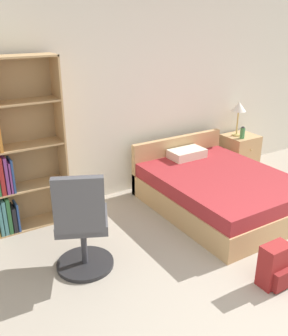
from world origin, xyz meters
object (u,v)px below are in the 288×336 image
Objects in this scene: office_chair at (82,227)px; water_bottle at (242,133)px; table_lamp at (239,108)px; backpack_red at (275,267)px; nightstand at (239,153)px; bed at (217,189)px; bookshelf at (9,153)px.

office_chair reaches higher than water_bottle.
table_lamp is at bearing 20.72° from office_chair.
water_bottle is 0.44× the size of backpack_red.
backpack_red is (-1.77, -2.23, -0.09)m from nightstand.
table_lamp reaches higher than backpack_red.
bed is 3.32× the size of nightstand.
bookshelf is 1.02× the size of bed.
bookshelf is 3.57m from nightstand.
bookshelf is 3.65× the size of table_lamp.
backpack_red is at bearing -112.15° from bed.
nightstand is 2.85m from backpack_red.
table_lamp is at bearing 148.13° from nightstand.
water_bottle is at bearing -101.25° from table_lamp.
office_chair is at bearing -169.97° from bed.
nightstand is (3.51, -0.04, -0.64)m from bookshelf.
bookshelf is at bearing 105.79° from office_chair.
table_lamp is (-0.07, 0.04, 0.73)m from nightstand.
water_bottle reaches higher than nightstand.
table_lamp is 0.38m from water_bottle.
bookshelf is 3.44m from table_lamp.
bookshelf reaches higher than backpack_red.
water_bottle is at bearing 31.78° from bed.
bed is 2.05m from office_chair.
table_lamp reaches higher than nightstand.
nightstand is 1.40× the size of backpack_red.
nightstand is at bearing 33.63° from bed.
office_chair is 1.81m from backpack_red.
water_bottle is at bearing -130.39° from nightstand.
backpack_red is (1.74, -2.27, -0.74)m from bookshelf.
bookshelf reaches higher than nightstand.
water_bottle is at bearing 51.77° from backpack_red.
table_lamp reaches higher than office_chair.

